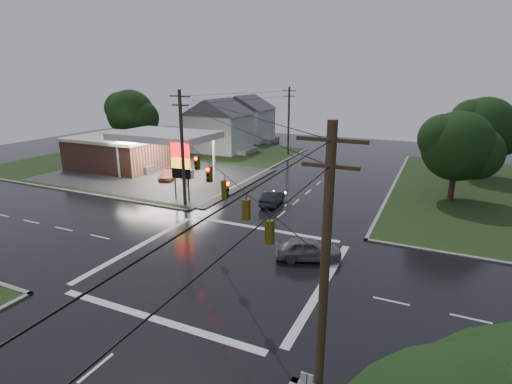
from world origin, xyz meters
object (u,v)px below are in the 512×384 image
at_px(gas_station, 128,150).
at_px(house_near, 219,124).
at_px(car_north, 273,198).
at_px(tree_nw_behind, 131,114).
at_px(pylon_sign, 181,162).
at_px(car_pump, 168,175).
at_px(house_far, 246,117).
at_px(utility_pole_se, 324,280).
at_px(car_crossing, 308,249).
at_px(tree_ne_far, 486,128).
at_px(utility_pole_n, 289,120).
at_px(utility_pole_nw, 182,147).
at_px(tree_ne_near, 459,147).

height_order(gas_station, house_near, house_near).
bearing_deg(car_north, house_near, -54.64).
height_order(tree_nw_behind, car_north, tree_nw_behind).
distance_m(gas_station, pylon_sign, 17.81).
xyz_separation_m(pylon_sign, car_pump, (-6.55, 6.42, -3.39)).
bearing_deg(gas_station, house_far, 82.50).
relative_size(utility_pole_se, house_near, 1.00).
xyz_separation_m(house_near, car_north, (19.09, -22.63, -3.72)).
bearing_deg(utility_pole_se, car_crossing, 109.24).
bearing_deg(car_north, gas_station, -19.66).
distance_m(tree_ne_far, car_crossing, 33.56).
distance_m(utility_pole_n, house_far, 16.00).
distance_m(gas_station, tree_ne_far, 45.29).
distance_m(utility_pole_nw, house_near, 28.90).
relative_size(house_far, car_crossing, 2.44).
distance_m(tree_nw_behind, car_north, 36.46).
relative_size(utility_pole_se, tree_ne_far, 1.12).
relative_size(pylon_sign, car_north, 1.45).
height_order(tree_nw_behind, tree_ne_far, tree_nw_behind).
relative_size(tree_nw_behind, tree_ne_near, 1.11).
relative_size(pylon_sign, tree_ne_far, 0.61).
bearing_deg(house_far, utility_pole_n, -38.77).
bearing_deg(pylon_sign, tree_ne_far, 40.35).
relative_size(utility_pole_nw, house_near, 1.00).
relative_size(gas_station, house_near, 2.37).
bearing_deg(utility_pole_se, utility_pole_nw, 135.00).
bearing_deg(utility_pole_nw, car_north, 26.89).
bearing_deg(tree_nw_behind, pylon_sign, -39.87).
height_order(house_far, tree_ne_near, tree_ne_near).
xyz_separation_m(utility_pole_nw, utility_pole_n, (0.00, 28.50, -0.25)).
height_order(gas_station, car_north, gas_station).
height_order(tree_ne_near, car_north, tree_ne_near).
relative_size(house_near, tree_nw_behind, 1.10).
bearing_deg(house_far, tree_ne_far, -19.71).
height_order(utility_pole_n, house_far, utility_pole_n).
bearing_deg(pylon_sign, tree_nw_behind, 140.13).
relative_size(tree_nw_behind, tree_ne_far, 1.02).
bearing_deg(car_pump, house_far, 76.13).
xyz_separation_m(tree_nw_behind, car_north, (31.98, -16.62, -5.50)).
distance_m(utility_pole_nw, car_north, 9.93).
bearing_deg(car_crossing, house_far, 8.17).
height_order(utility_pole_se, house_far, utility_pole_se).
xyz_separation_m(gas_station, utility_pole_nw, (16.18, -10.20, 3.17)).
bearing_deg(house_far, tree_ne_near, -35.77).
bearing_deg(tree_nw_behind, gas_station, -51.58).
height_order(gas_station, utility_pole_se, utility_pole_se).
height_order(utility_pole_se, tree_ne_far, utility_pole_se).
height_order(house_near, tree_nw_behind, tree_nw_behind).
xyz_separation_m(utility_pole_se, car_pump, (-26.55, 26.42, -5.10)).
xyz_separation_m(utility_pole_n, car_north, (7.64, -24.63, -4.79)).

